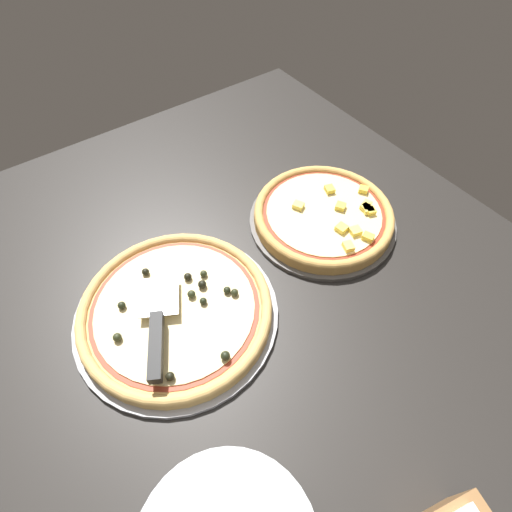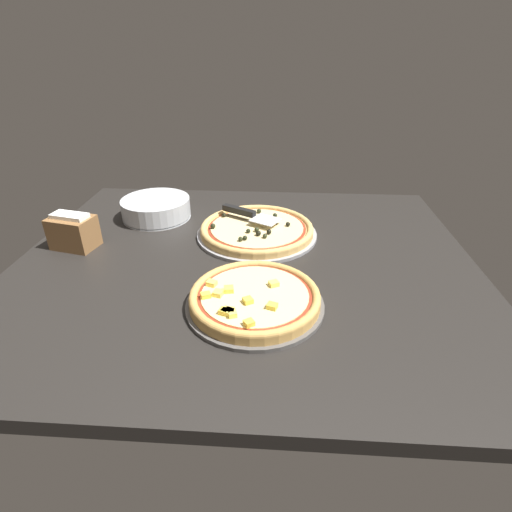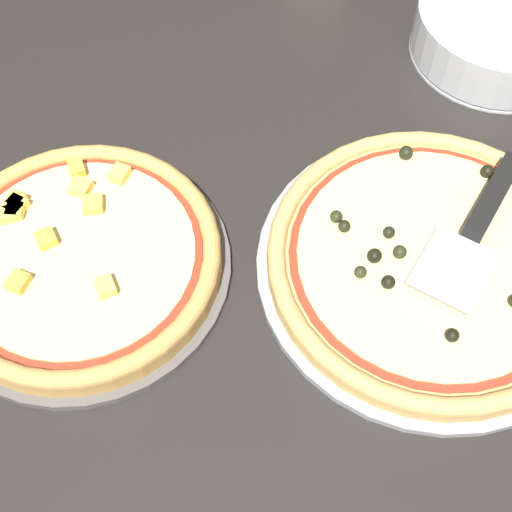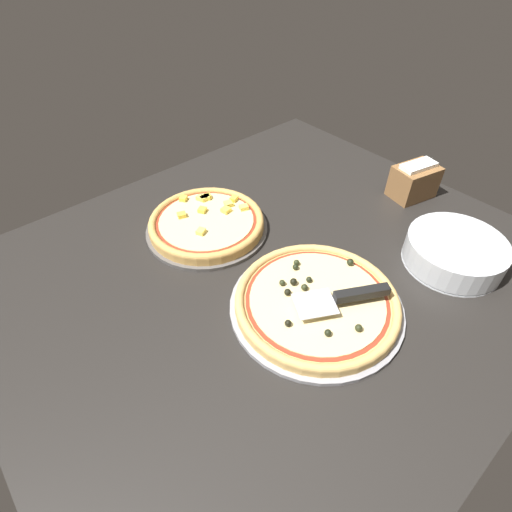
% 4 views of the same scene
% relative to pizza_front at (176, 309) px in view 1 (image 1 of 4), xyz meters
% --- Properties ---
extents(ground_plane, '(1.32, 1.15, 0.04)m').
position_rel_pizza_front_xyz_m(ground_plane, '(0.02, 0.16, -0.04)').
color(ground_plane, black).
extents(pizza_pan_front, '(0.39, 0.39, 0.01)m').
position_rel_pizza_front_xyz_m(pizza_pan_front, '(-0.00, -0.00, -0.02)').
color(pizza_pan_front, '#939399').
rests_on(pizza_pan_front, ground_plane).
extents(pizza_front, '(0.36, 0.36, 0.04)m').
position_rel_pizza_front_xyz_m(pizza_front, '(0.00, 0.00, 0.00)').
color(pizza_front, '#DBAD60').
rests_on(pizza_front, pizza_pan_front).
extents(pizza_pan_back, '(0.33, 0.33, 0.01)m').
position_rel_pizza_front_xyz_m(pizza_pan_back, '(-0.02, 0.39, -0.02)').
color(pizza_pan_back, '#565451').
rests_on(pizza_pan_back, ground_plane).
extents(pizza_back, '(0.31, 0.31, 0.04)m').
position_rel_pizza_front_xyz_m(pizza_back, '(-0.02, 0.39, 0.00)').
color(pizza_back, tan).
rests_on(pizza_back, pizza_pan_back).
extents(serving_spatula, '(0.20, 0.14, 0.02)m').
position_rel_pizza_front_xyz_m(serving_spatula, '(0.04, -0.06, 0.03)').
color(serving_spatula, silver).
rests_on(serving_spatula, pizza_front).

